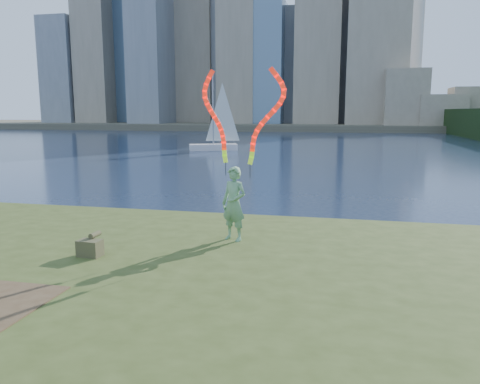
# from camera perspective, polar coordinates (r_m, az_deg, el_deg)

# --- Properties ---
(ground) EXTENTS (320.00, 320.00, 0.00)m
(ground) POSITION_cam_1_polar(r_m,az_deg,el_deg) (9.59, -10.98, -12.51)
(ground) COLOR #18243D
(ground) RESTS_ON ground
(grassy_knoll) EXTENTS (20.00, 18.00, 0.80)m
(grassy_knoll) POSITION_cam_1_polar(r_m,az_deg,el_deg) (7.59, -18.24, -16.24)
(grassy_knoll) COLOR #354418
(grassy_knoll) RESTS_ON ground
(far_shore) EXTENTS (320.00, 40.00, 1.20)m
(far_shore) POSITION_cam_1_polar(r_m,az_deg,el_deg) (103.21, 10.62, 7.95)
(far_shore) COLOR #4F4A3A
(far_shore) RESTS_ON ground
(woman_with_ribbons) EXTENTS (1.90, 0.82, 4.02)m
(woman_with_ribbons) POSITION_cam_1_polar(r_m,az_deg,el_deg) (10.14, -0.62, 1.86)
(woman_with_ribbons) COLOR #196F23
(woman_with_ribbons) RESTS_ON grassy_knoll
(canvas_bag) EXTENTS (0.47, 0.54, 0.43)m
(canvas_bag) POSITION_cam_1_polar(r_m,az_deg,el_deg) (9.71, -17.79, -6.41)
(canvas_bag) COLOR #414624
(canvas_bag) RESTS_ON grassy_knoll
(sailboat) EXTENTS (4.67, 2.94, 7.17)m
(sailboat) POSITION_cam_1_polar(r_m,az_deg,el_deg) (44.19, -2.96, 6.69)
(sailboat) COLOR silver
(sailboat) RESTS_ON ground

